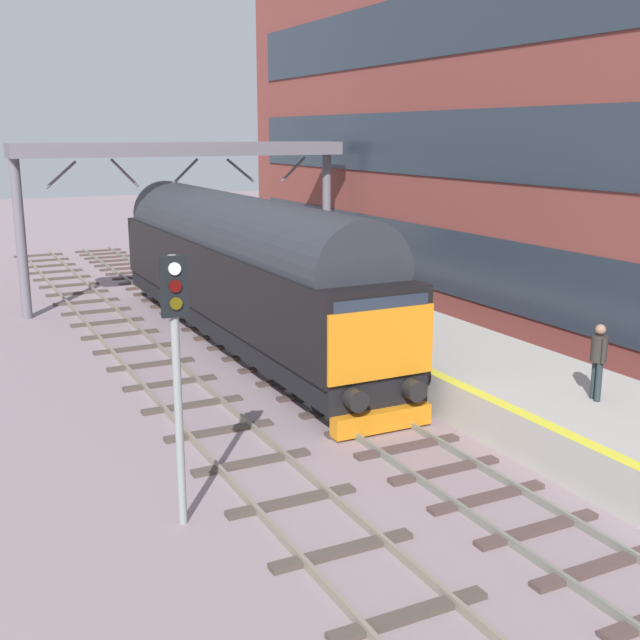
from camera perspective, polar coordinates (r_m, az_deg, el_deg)
The scene contains 9 objects.
ground_plane at distance 19.19m, azimuth 1.99°, elevation -6.53°, with size 140.00×140.00×0.00m, color gray.
track_main at distance 19.17m, azimuth 1.99°, elevation -6.38°, with size 2.50×60.00×0.15m.
track_adjacent_west at distance 17.93m, azimuth -7.26°, elevation -7.90°, with size 2.50×60.00×0.15m.
station_platform at distance 20.92m, azimuth 10.70°, elevation -3.62°, with size 4.00×44.00×1.01m.
station_building at distance 26.43m, azimuth 17.86°, elevation 15.81°, with size 4.44×40.50×15.88m.
diesel_locomotive at distance 24.91m, azimuth -5.91°, elevation 3.93°, with size 2.74×17.81×4.68m.
signal_post_near at distance 13.07m, azimuth -10.30°, elevation -2.62°, with size 0.44×0.22×4.64m.
waiting_passenger at distance 17.57m, azimuth 19.44°, elevation -2.38°, with size 0.43×0.49×1.64m.
overhead_footbridge at distance 30.97m, azimuth -9.76°, elevation 11.45°, with size 12.55×2.00×6.17m.
Camera 1 is at (-8.70, -15.82, 6.52)m, focal length 44.38 mm.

